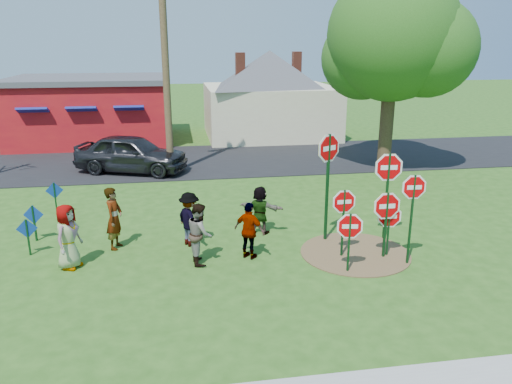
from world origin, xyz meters
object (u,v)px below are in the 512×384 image
stop_sign_a (350,230)px  stop_sign_b (328,160)px  person_a (68,237)px  person_b (114,218)px  stop_sign_c (413,199)px  suv (131,153)px  utility_pole (165,54)px  leafy_tree (396,42)px  stop_sign_d (388,175)px

stop_sign_a → stop_sign_b: stop_sign_b is taller
person_a → person_b: 1.62m
stop_sign_b → stop_sign_c: (1.76, -2.06, -0.66)m
person_b → suv: bearing=17.4°
person_a → suv: size_ratio=0.35×
stop_sign_c → utility_pole: 13.29m
suv → person_a: bearing=-164.9°
leafy_tree → stop_sign_d: bearing=-113.8°
stop_sign_b → person_a: stop_sign_b is taller
stop_sign_a → utility_pole: (-4.72, 11.22, 4.23)m
stop_sign_b → stop_sign_c: size_ratio=1.30×
stop_sign_b → utility_pole: utility_pole is taller
stop_sign_c → stop_sign_d: stop_sign_d is taller
stop_sign_c → person_a: (-9.25, 1.27, -1.00)m
stop_sign_d → utility_pole: utility_pole is taller
stop_sign_d → utility_pole: bearing=130.1°
suv → utility_pole: utility_pole is taller
stop_sign_d → person_b: bearing=-180.0°
utility_pole → stop_sign_b: bearing=-61.9°
stop_sign_b → stop_sign_a: bearing=-120.1°
person_b → stop_sign_c: bearing=-90.6°
stop_sign_c → utility_pole: size_ratio=0.26×
stop_sign_c → person_a: 9.39m
stop_sign_a → utility_pole: utility_pole is taller
person_b → utility_pole: (1.62, 8.56, 4.48)m
suv → leafy_tree: (12.03, -1.49, 4.98)m
stop_sign_d → suv: size_ratio=0.56×
person_b → suv: 9.08m
stop_sign_d → person_b: size_ratio=1.53×
stop_sign_c → suv: stop_sign_c is taller
stop_sign_d → stop_sign_a: bearing=-128.4°
stop_sign_d → suv: stop_sign_d is taller
person_b → utility_pole: utility_pole is taller
person_a → utility_pole: size_ratio=0.18×
stop_sign_a → stop_sign_b: size_ratio=0.51×
person_b → leafy_tree: (11.85, 7.59, 4.96)m
stop_sign_c → suv: (-8.33, 11.54, -0.99)m
stop_sign_a → utility_pole: size_ratio=0.17×
stop_sign_a → suv: suv is taller
stop_sign_a → stop_sign_b: 2.65m
stop_sign_a → person_b: size_ratio=0.94×
stop_sign_b → person_a: (-7.49, -0.79, -1.67)m
stop_sign_b → leafy_tree: 10.23m
utility_pole → stop_sign_a: bearing=-67.2°
suv → leafy_tree: leafy_tree is taller
stop_sign_c → suv: bearing=128.2°
person_a → utility_pole: utility_pole is taller
utility_pole → stop_sign_c: bearing=-59.3°
person_b → suv: person_b is taller
person_b → stop_sign_a: bearing=-96.6°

